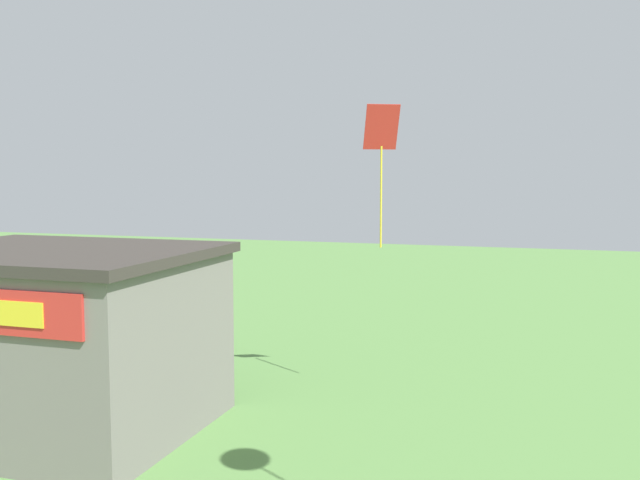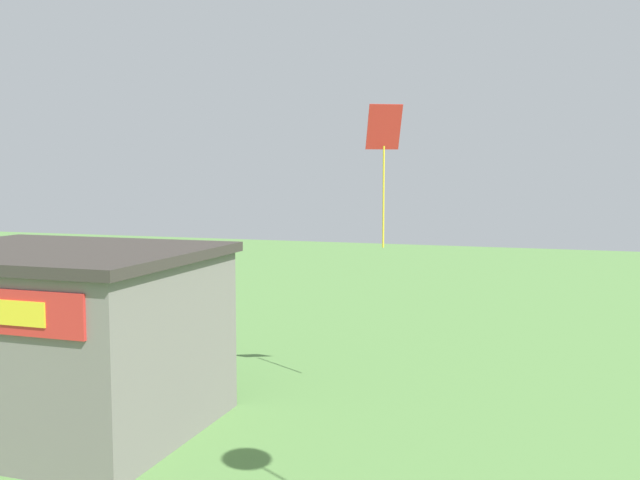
{
  "view_description": "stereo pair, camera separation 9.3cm",
  "coord_description": "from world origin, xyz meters",
  "views": [
    {
      "loc": [
        3.41,
        -0.64,
        6.11
      ],
      "look_at": [
        0.0,
        9.97,
        5.07
      ],
      "focal_mm": 40.0,
      "sensor_mm": 36.0,
      "label": 1
    },
    {
      "loc": [
        3.5,
        -0.61,
        6.11
      ],
      "look_at": [
        0.0,
        9.97,
        5.07
      ],
      "focal_mm": 40.0,
      "sensor_mm": 36.0,
      "label": 2
    }
  ],
  "objects": [
    {
      "name": "seaside_building",
      "position": [
        -7.77,
        13.33,
        2.19
      ],
      "size": [
        7.15,
        5.83,
        4.35
      ],
      "color": "slate",
      "rests_on": "ground_plane"
    },
    {
      "name": "kite_red_diamond",
      "position": [
        -0.79,
        17.68,
        6.89
      ],
      "size": [
        1.01,
        0.84,
        3.72
      ],
      "color": "red"
    }
  ]
}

